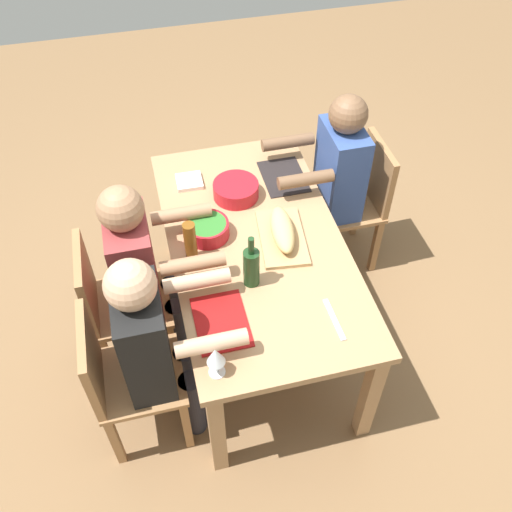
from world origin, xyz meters
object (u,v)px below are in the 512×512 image
(chair_far_left, at_px, (358,198))
(beer_bottle, at_px, (190,242))
(serving_bowl_fruit, at_px, (236,189))
(wine_bottle, at_px, (251,267))
(chair_near_right, at_px, (121,376))
(serving_bowl_greens, at_px, (207,228))
(bread_loaf, at_px, (282,230))
(cutting_board, at_px, (282,237))
(chair_near_center, at_px, (114,302))
(diner_near_center, at_px, (143,267))
(wine_glass, at_px, (216,357))
(dining_table, at_px, (256,254))
(diner_far_left, at_px, (333,175))
(napkin_stack, at_px, (189,182))
(diner_near_right, at_px, (155,341))

(chair_far_left, distance_m, beer_bottle, 1.24)
(chair_far_left, bearing_deg, beer_bottle, -66.08)
(serving_bowl_fruit, xyz_separation_m, wine_bottle, (0.61, -0.06, 0.06))
(chair_near_right, bearing_deg, serving_bowl_greens, 135.99)
(chair_far_left, bearing_deg, chair_near_right, -59.31)
(bread_loaf, relative_size, wine_bottle, 1.10)
(cutting_board, bearing_deg, serving_bowl_fruit, -157.70)
(cutting_board, xyz_separation_m, wine_bottle, (0.24, -0.22, 0.10))
(chair_near_center, distance_m, diner_near_center, 0.28)
(serving_bowl_fruit, bearing_deg, wine_bottle, -5.89)
(diner_near_center, bearing_deg, bread_loaf, 88.64)
(wine_glass, bearing_deg, wine_bottle, 149.98)
(chair_near_center, xyz_separation_m, wine_bottle, (0.25, 0.67, 0.37))
(diner_near_center, bearing_deg, beer_bottle, 82.22)
(chair_near_right, relative_size, chair_far_left, 1.00)
(dining_table, distance_m, diner_far_left, 0.72)
(cutting_board, xyz_separation_m, beer_bottle, (0.02, -0.46, 0.10))
(bread_loaf, relative_size, napkin_stack, 2.29)
(chair_near_right, height_order, chair_near_center, same)
(diner_near_center, xyz_separation_m, beer_bottle, (0.03, 0.24, 0.15))
(diner_near_right, height_order, napkin_stack, diner_near_right)
(chair_near_center, height_order, diner_far_left, diner_far_left)
(serving_bowl_greens, distance_m, wine_glass, 0.80)
(wine_glass, bearing_deg, chair_near_right, -120.38)
(wine_glass, xyz_separation_m, napkin_stack, (-1.21, 0.09, -0.10))
(diner_near_right, bearing_deg, wine_glass, 43.56)
(cutting_board, xyz_separation_m, bread_loaf, (0.00, -0.00, 0.06))
(cutting_board, distance_m, beer_bottle, 0.47)
(wine_bottle, bearing_deg, chair_near_center, -110.88)
(beer_bottle, bearing_deg, dining_table, 95.71)
(chair_far_left, distance_m, serving_bowl_fruit, 0.84)
(wine_glass, distance_m, napkin_stack, 1.22)
(chair_far_left, bearing_deg, chair_near_center, -73.47)
(chair_near_right, xyz_separation_m, cutting_board, (-0.43, 0.88, 0.27))
(diner_near_right, relative_size, napkin_stack, 8.57)
(diner_near_right, relative_size, wine_bottle, 4.14)
(diner_near_center, xyz_separation_m, serving_bowl_greens, (-0.10, 0.34, 0.09))
(chair_near_right, height_order, wine_glass, wine_glass)
(chair_near_center, relative_size, serving_bowl_fruit, 3.48)
(diner_near_center, bearing_deg, wine_glass, 18.55)
(chair_near_right, bearing_deg, napkin_stack, 152.56)
(diner_far_left, relative_size, wine_bottle, 4.14)
(beer_bottle, height_order, napkin_stack, beer_bottle)
(chair_near_right, distance_m, diner_far_left, 1.61)
(chair_far_left, distance_m, wine_glass, 1.62)
(diner_far_left, xyz_separation_m, serving_bowl_fruit, (0.09, -0.59, 0.09))
(dining_table, height_order, bread_loaf, bread_loaf)
(chair_near_right, relative_size, napkin_stack, 6.07)
(serving_bowl_fruit, bearing_deg, wine_glass, -16.75)
(chair_near_center, height_order, beer_bottle, beer_bottle)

